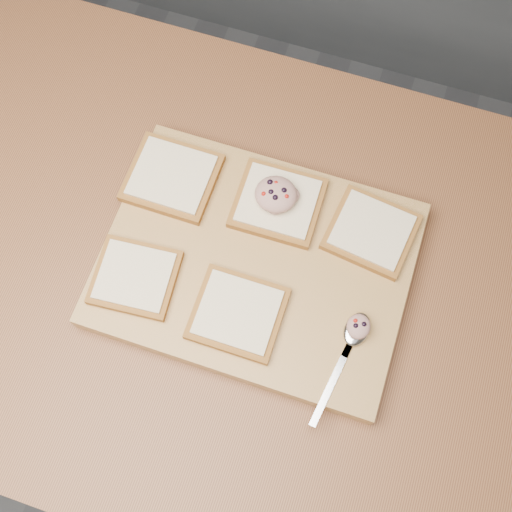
{
  "coord_description": "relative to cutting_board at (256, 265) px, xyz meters",
  "views": [
    {
      "loc": [
        0.24,
        -0.29,
        1.82
      ],
      "look_at": [
        0.14,
        0.01,
        0.96
      ],
      "focal_mm": 45.0,
      "sensor_mm": 36.0,
      "label": 1
    }
  ],
  "objects": [
    {
      "name": "ground",
      "position": [
        -0.14,
        -0.01,
        -0.92
      ],
      "size": [
        4.0,
        4.0,
        0.0
      ],
      "primitive_type": "plane",
      "color": "#515459",
      "rests_on": "ground"
    },
    {
      "name": "bread_far_center",
      "position": [
        0.0,
        0.1,
        0.03
      ],
      "size": [
        0.13,
        0.12,
        0.02
      ],
      "color": "brown",
      "rests_on": "cutting_board"
    },
    {
      "name": "bread_near_center",
      "position": [
        0.0,
        -0.09,
        0.03
      ],
      "size": [
        0.12,
        0.11,
        0.02
      ],
      "color": "brown",
      "rests_on": "cutting_board"
    },
    {
      "name": "tuna_salad_dollop",
      "position": [
        -0.0,
        0.1,
        0.05
      ],
      "size": [
        0.06,
        0.06,
        0.03
      ],
      "color": "tan",
      "rests_on": "bread_far_center"
    },
    {
      "name": "bread_far_left",
      "position": [
        -0.16,
        0.09,
        0.03
      ],
      "size": [
        0.13,
        0.12,
        0.02
      ],
      "color": "brown",
      "rests_on": "cutting_board"
    },
    {
      "name": "bread_far_right",
      "position": [
        0.15,
        0.09,
        0.03
      ],
      "size": [
        0.13,
        0.13,
        0.02
      ],
      "color": "brown",
      "rests_on": "cutting_board"
    },
    {
      "name": "cutting_board",
      "position": [
        0.0,
        0.0,
        0.0
      ],
      "size": [
        0.45,
        0.34,
        0.04
      ],
      "primitive_type": "cube",
      "color": "tan",
      "rests_on": "island_counter"
    },
    {
      "name": "spoon",
      "position": [
        0.17,
        -0.07,
        0.02
      ],
      "size": [
        0.05,
        0.18,
        0.01
      ],
      "color": "silver",
      "rests_on": "cutting_board"
    },
    {
      "name": "spoon_salad",
      "position": [
        0.17,
        -0.05,
        0.04
      ],
      "size": [
        0.03,
        0.04,
        0.02
      ],
      "color": "tan",
      "rests_on": "spoon"
    },
    {
      "name": "bread_near_left",
      "position": [
        -0.16,
        -0.08,
        0.03
      ],
      "size": [
        0.12,
        0.12,
        0.02
      ],
      "color": "brown",
      "rests_on": "cutting_board"
    },
    {
      "name": "island_counter",
      "position": [
        -0.14,
        -0.01,
        -0.46
      ],
      "size": [
        2.0,
        0.8,
        0.9
      ],
      "color": "slate",
      "rests_on": "ground"
    }
  ]
}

